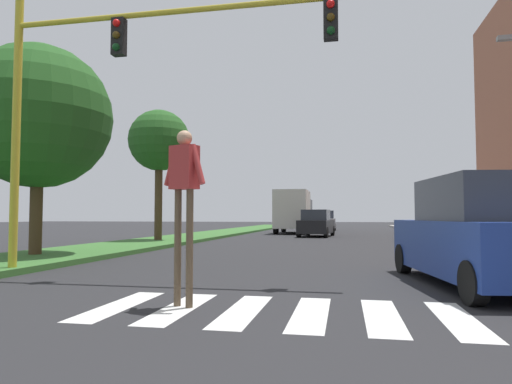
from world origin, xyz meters
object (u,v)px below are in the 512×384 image
tree_mid (38,117)px  sedan_distant (324,221)px  sedan_far_horizon (310,220)px  truck_box_delivery (294,211)px  traffic_light_gantry (115,72)px  sedan_midblock (316,224)px  pedestrian_performer (184,188)px  suv_crossing (480,235)px  tree_far (159,141)px

tree_mid → sedan_distant: 30.33m
sedan_far_horizon → tree_mid: bearing=-96.6°
sedan_distant → truck_box_delivery: 7.95m
tree_mid → sedan_far_horizon: size_ratio=1.47×
traffic_light_gantry → sedan_midblock: 20.19m
pedestrian_performer → suv_crossing: 5.44m
tree_mid → tree_far: tree_mid is taller
sedan_distant → sedan_midblock: bearing=-89.7°
traffic_light_gantry → suv_crossing: (7.18, 0.09, -3.40)m
tree_far → sedan_distant: bearing=71.7°
truck_box_delivery → tree_mid: bearing=-103.7°
pedestrian_performer → truck_box_delivery: 27.47m
suv_crossing → truck_box_delivery: 25.42m
tree_mid → traffic_light_gantry: size_ratio=0.76×
pedestrian_performer → sedan_distant: 35.12m
tree_mid → sedan_midblock: size_ratio=1.48×
tree_mid → sedan_distant: tree_mid is taller
suv_crossing → truck_box_delivery: size_ratio=0.78×
sedan_midblock → suv_crossing: bearing=-78.1°
tree_far → traffic_light_gantry: (3.94, -11.53, -0.52)m
sedan_midblock → tree_far: bearing=-130.7°
sedan_midblock → truck_box_delivery: (-1.97, 5.12, 0.86)m
tree_mid → truck_box_delivery: tree_mid is taller
sedan_midblock → sedan_far_horizon: bearing=95.1°
tree_far → sedan_distant: size_ratio=1.40×
sedan_midblock → sedan_distant: bearing=90.3°
tree_mid → truck_box_delivery: (5.27, 21.60, -2.60)m
suv_crossing → truck_box_delivery: bearing=103.9°
truck_box_delivery → pedestrian_performer: bearing=-86.9°
suv_crossing → truck_box_delivery: (-6.10, 24.67, 0.70)m
sedan_midblock → traffic_light_gantry: bearing=-98.8°
sedan_distant → sedan_far_horizon: sedan_distant is taller
suv_crossing → sedan_midblock: 19.98m
traffic_light_gantry → sedan_midblock: bearing=81.2°
sedan_far_horizon → truck_box_delivery: truck_box_delivery is taller
tree_mid → truck_box_delivery: size_ratio=1.01×
traffic_light_gantry → sedan_midblock: traffic_light_gantry is taller
sedan_midblock → sedan_distant: sedan_distant is taller
tree_far → suv_crossing: 16.43m
tree_far → sedan_distant: tree_far is taller
traffic_light_gantry → sedan_far_horizon: size_ratio=1.94×
tree_mid → pedestrian_performer: tree_mid is taller
tree_far → truck_box_delivery: size_ratio=1.00×
truck_box_delivery → sedan_distant: bearing=76.2°
suv_crossing → tree_mid: bearing=164.9°
tree_mid → traffic_light_gantry: 5.25m
tree_mid → sedan_midblock: tree_mid is taller
suv_crossing → sedan_distant: suv_crossing is taller
tree_mid → sedan_distant: bearing=76.2°
tree_far → suv_crossing: size_ratio=1.29×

